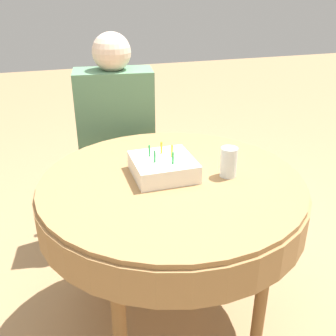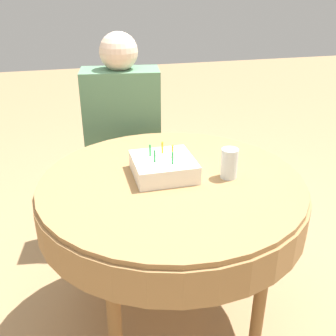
{
  "view_description": "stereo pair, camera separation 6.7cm",
  "coord_description": "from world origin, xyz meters",
  "px_view_note": "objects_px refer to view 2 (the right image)",
  "views": [
    {
      "loc": [
        -0.42,
        -1.29,
        1.44
      ],
      "look_at": [
        -0.01,
        0.01,
        0.78
      ],
      "focal_mm": 42.0,
      "sensor_mm": 36.0,
      "label": 1
    },
    {
      "loc": [
        -0.35,
        -1.3,
        1.44
      ],
      "look_at": [
        -0.01,
        0.01,
        0.78
      ],
      "focal_mm": 42.0,
      "sensor_mm": 36.0,
      "label": 2
    }
  ],
  "objects_px": {
    "chair": "(124,158)",
    "birthday_cake": "(163,167)",
    "person": "(122,124)",
    "drinking_glass": "(229,163)"
  },
  "relations": [
    {
      "from": "chair",
      "to": "drinking_glass",
      "type": "xyz_separation_m",
      "value": [
        0.29,
        -0.87,
        0.32
      ]
    },
    {
      "from": "birthday_cake",
      "to": "person",
      "type": "bearing_deg",
      "value": 94.89
    },
    {
      "from": "chair",
      "to": "birthday_cake",
      "type": "bearing_deg",
      "value": -78.33
    },
    {
      "from": "chair",
      "to": "person",
      "type": "bearing_deg",
      "value": -90.0
    },
    {
      "from": "chair",
      "to": "drinking_glass",
      "type": "bearing_deg",
      "value": -63.42
    },
    {
      "from": "drinking_glass",
      "to": "person",
      "type": "bearing_deg",
      "value": 111.02
    },
    {
      "from": "chair",
      "to": "drinking_glass",
      "type": "height_order",
      "value": "chair"
    },
    {
      "from": "drinking_glass",
      "to": "chair",
      "type": "bearing_deg",
      "value": 108.36
    },
    {
      "from": "person",
      "to": "drinking_glass",
      "type": "relative_size",
      "value": 10.22
    },
    {
      "from": "chair",
      "to": "person",
      "type": "relative_size",
      "value": 0.74
    }
  ]
}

